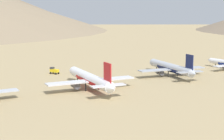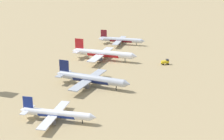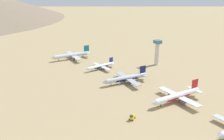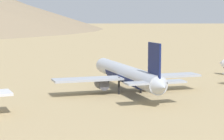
# 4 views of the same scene
# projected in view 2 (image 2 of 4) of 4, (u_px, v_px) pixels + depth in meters

# --- Properties ---
(ground_plane) EXTENTS (1800.00, 1800.00, 0.00)m
(ground_plane) POSITION_uv_depth(u_px,v_px,m) (89.00, 85.00, 199.56)
(ground_plane) COLOR tan
(parked_jet_1) EXTENTS (37.83, 30.83, 10.91)m
(parked_jet_1) POSITION_uv_depth(u_px,v_px,m) (56.00, 114.00, 154.01)
(parked_jet_1) COLOR white
(parked_jet_1) RESTS_ON ground
(parked_jet_2) EXTENTS (48.78, 39.66, 14.06)m
(parked_jet_2) POSITION_uv_depth(u_px,v_px,m) (91.00, 79.00, 196.02)
(parked_jet_2) COLOR #B2B7C1
(parked_jet_2) RESTS_ON ground
(parked_jet_3) EXTENTS (51.57, 41.77, 14.91)m
(parked_jet_3) POSITION_uv_depth(u_px,v_px,m) (103.00, 54.00, 247.35)
(parked_jet_3) COLOR white
(parked_jet_3) RESTS_ON ground
(parked_jet_4) EXTENTS (42.35, 34.42, 12.21)m
(parked_jet_4) POSITION_uv_depth(u_px,v_px,m) (121.00, 40.00, 293.23)
(parked_jet_4) COLOR silver
(parked_jet_4) RESTS_ON ground
(service_truck) EXTENTS (5.68, 4.99, 3.90)m
(service_truck) POSITION_uv_depth(u_px,v_px,m) (165.00, 62.00, 237.60)
(service_truck) COLOR yellow
(service_truck) RESTS_ON ground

